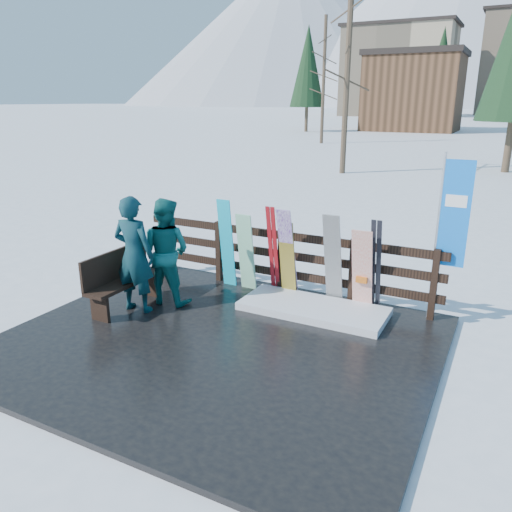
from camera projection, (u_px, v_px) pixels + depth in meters
The scene contains 17 objects.
ground at pixel (217, 346), 7.19m from camera, with size 700.00×700.00×0.00m, color white.
deck at pixel (217, 343), 7.18m from camera, with size 6.00×5.00×0.08m, color black.
fence at pixel (281, 257), 8.84m from camera, with size 5.60×0.10×1.15m.
snow_patch at pixel (313, 309), 8.13m from camera, with size 2.36×1.00×0.12m, color white.
bench at pixel (121, 277), 8.22m from camera, with size 0.40×1.50×0.97m.
snowboard_0 at pixel (227, 244), 9.04m from camera, with size 0.26×0.03×1.66m, color #10BFE2.
snowboard_1 at pixel (246, 252), 8.89m from camera, with size 0.30×0.03×1.44m, color white.
snowboard_2 at pixel (287, 260), 8.55m from camera, with size 0.27×0.03×1.40m, color yellow.
snowboard_3 at pixel (287, 254), 8.51m from camera, with size 0.26×0.03×1.66m, color white.
snowboard_4 at pixel (333, 260), 8.16m from camera, with size 0.28×0.03×1.65m, color black.
snowboard_5 at pixel (362, 271), 7.97m from camera, with size 0.33×0.03×1.43m, color white.
ski_pair_a at pixel (273, 250), 8.71m from camera, with size 0.16×0.31×1.60m.
ski_pair_b at pixel (376, 266), 7.92m from camera, with size 0.17×0.32×1.57m.
rental_flag at pixel (450, 220), 7.40m from camera, with size 0.45×0.04×2.60m.
person_front at pixel (134, 255), 7.96m from camera, with size 0.69×0.46×1.90m, color #0F4840.
person_back at pixel (166, 251), 8.32m from camera, with size 0.87×0.68×1.80m, color #146362.
mountains at pixel (512, 11), 274.85m from camera, with size 520.00×260.00×120.00m.
Camera 1 is at (3.49, -5.49, 3.39)m, focal length 35.00 mm.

